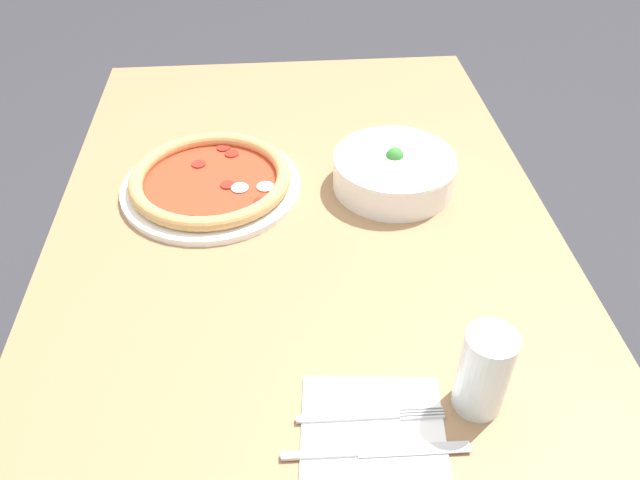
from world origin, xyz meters
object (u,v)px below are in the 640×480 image
at_px(bowl, 394,170).
at_px(fork, 369,416).
at_px(pizza, 211,181).
at_px(glass, 484,371).
at_px(knife, 368,452).

bearing_deg(bowl, fork, -13.30).
xyz_separation_m(pizza, glass, (0.49, 0.36, 0.04)).
relative_size(bowl, glass, 1.79).
xyz_separation_m(bowl, knife, (0.53, -0.12, -0.03)).
distance_m(fork, knife, 0.05).
bearing_deg(glass, bowl, -177.08).
height_order(knife, glass, glass).
bearing_deg(pizza, bowl, 87.00).
bearing_deg(bowl, pizza, -93.00).
relative_size(pizza, knife, 1.45).
xyz_separation_m(bowl, fork, (0.49, -0.11, -0.03)).
bearing_deg(fork, knife, -97.85).
xyz_separation_m(pizza, bowl, (0.02, 0.33, 0.02)).
relative_size(knife, glass, 1.81).
distance_m(pizza, fork, 0.55).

